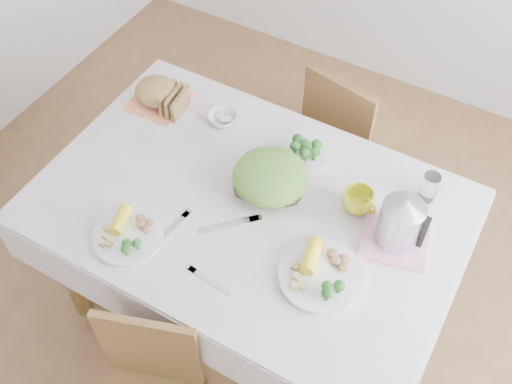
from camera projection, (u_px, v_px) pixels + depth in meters
The scene contains 18 objects.
floor at pixel (250, 306), 2.73m from camera, with size 3.60×3.60×0.00m, color brown.
dining_table at pixel (249, 262), 2.43m from camera, with size 1.40×0.90×0.75m, color brown.
tablecloth at pixel (248, 205), 2.14m from camera, with size 1.50×1.00×0.01m, color beige.
chair_far at pixel (354, 124), 2.80m from camera, with size 0.37×0.37×0.82m, color brown.
salad_bowl at pixel (270, 183), 2.15m from camera, with size 0.26×0.26×0.06m, color white.
dinner_plate_left at pixel (128, 236), 2.03m from camera, with size 0.24×0.24×0.02m, color white.
dinner_plate_right at pixel (321, 276), 1.93m from camera, with size 0.28×0.28×0.02m, color white.
broccoli_plate at pixel (305, 153), 2.27m from camera, with size 0.21×0.21×0.02m, color beige.
napkin at pixel (158, 101), 2.46m from camera, with size 0.22×0.22×0.00m, color #F0804F.
bread_loaf at pixel (156, 91), 2.42m from camera, with size 0.18×0.17×0.11m, color brown.
fruit_bowl at pixel (223, 118), 2.38m from camera, with size 0.11×0.11×0.04m, color white.
yellow_mug at pixel (358, 201), 2.08m from camera, with size 0.11×0.11×0.09m, color yellow.
glass_tumbler at pixel (430, 186), 2.10m from camera, with size 0.06×0.06×0.12m, color white.
pink_tray at pixel (395, 239), 2.03m from camera, with size 0.22×0.22×0.02m, color pink.
electric_kettle at pixel (401, 219), 1.94m from camera, with size 0.14×0.14×0.20m, color #B2B5BA.
fork_left at pixel (171, 228), 2.06m from camera, with size 0.02×0.18×0.00m, color silver.
fork_right at pixel (229, 225), 2.07m from camera, with size 0.02×0.22×0.00m, color silver.
knife at pixel (209, 281), 1.93m from camera, with size 0.02×0.17×0.00m, color silver.
Camera 1 is at (0.67, -1.12, 2.45)m, focal length 42.00 mm.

